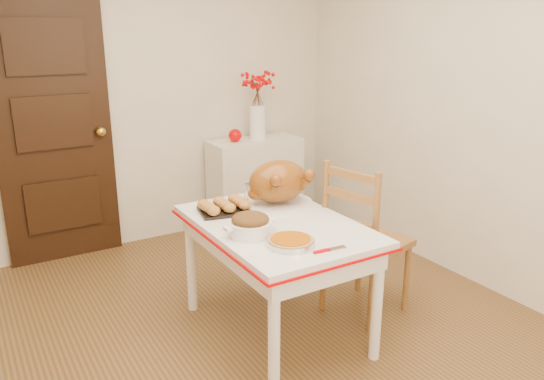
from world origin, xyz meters
TOP-DOWN VIEW (x-y plane):
  - floor at (0.00, 0.00)m, footprint 3.50×4.00m
  - wall_back at (0.00, 2.00)m, footprint 3.50×0.00m
  - wall_right at (1.75, 0.00)m, footprint 0.00×4.00m
  - door_back at (-0.70, 1.97)m, footprint 0.85×0.06m
  - sideboard at (0.94, 1.78)m, footprint 0.82×0.36m
  - kitchen_table at (0.16, 0.14)m, footprint 0.82×1.19m
  - chair_oak at (0.79, 0.07)m, footprint 0.53×0.53m
  - berry_vase at (0.97, 1.78)m, footprint 0.32×0.32m
  - apple at (0.74, 1.78)m, footprint 0.11×0.11m
  - turkey_platter at (0.32, 0.38)m, footprint 0.48×0.40m
  - pumpkin_pie at (0.04, -0.19)m, footprint 0.26×0.26m
  - stuffing_dish at (-0.06, 0.05)m, footprint 0.34×0.29m
  - rolls_tray at (-0.02, 0.45)m, footprint 0.33×0.29m
  - pie_server at (0.18, -0.35)m, footprint 0.19×0.07m
  - carving_knife at (0.04, -0.07)m, footprint 0.23×0.15m
  - drinking_glass at (0.22, 0.58)m, footprint 0.06×0.06m
  - shaker_pair at (0.42, 0.62)m, footprint 0.11×0.07m

SIDE VIEW (x-z plane):
  - floor at x=0.00m, z-range 0.00..0.00m
  - kitchen_table at x=0.16m, z-range 0.00..0.71m
  - sideboard at x=0.94m, z-range 0.00..0.82m
  - chair_oak at x=0.79m, z-range 0.00..1.01m
  - pie_server at x=0.18m, z-range 0.71..0.73m
  - carving_knife at x=0.04m, z-range 0.71..0.73m
  - pumpkin_pie at x=0.04m, z-range 0.71..0.76m
  - rolls_tray at x=-0.02m, z-range 0.71..0.79m
  - shaker_pair at x=0.42m, z-range 0.71..0.81m
  - drinking_glass at x=0.22m, z-range 0.71..0.82m
  - stuffing_dish at x=-0.06m, z-range 0.71..0.83m
  - turkey_platter at x=0.32m, z-range 0.71..1.00m
  - apple at x=0.74m, z-range 0.82..0.93m
  - door_back at x=-0.70m, z-range 0.00..2.06m
  - berry_vase at x=0.97m, z-range 0.82..1.45m
  - wall_back at x=0.00m, z-range 0.00..2.50m
  - wall_right at x=1.75m, z-range 0.00..2.50m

